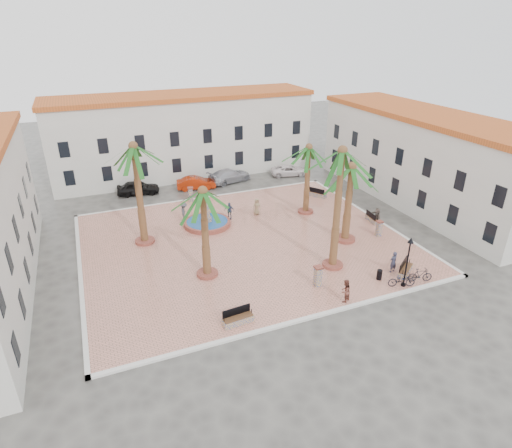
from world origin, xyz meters
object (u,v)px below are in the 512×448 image
object	(u,v)px
bicycle_a	(402,280)
pedestrian_fountain_a	(257,207)
bench_se	(405,270)
pedestrian_fountain_b	(229,211)
fountain	(207,222)
bench_e	(372,219)
bollard_se	(318,276)
pedestrian_north	(184,212)
palm_e	(351,177)
car_white	(289,170)
bench_s	(238,319)
cyclist_a	(393,262)
litter_bin	(379,275)
pedestrian_east	(377,216)
bench_ne	(317,194)
car_silver	(230,176)
bicycle_b	(420,275)
palm_sw	(203,202)
bollard_n	(191,194)
palm_s	(341,164)
bollard_e	(379,228)
car_black	(138,188)
car_red	(196,183)
palm_ne	(309,155)
palm_nw	(134,157)
cyclist_b	(345,291)

from	to	relation	value
bicycle_a	pedestrian_fountain_a	distance (m)	15.88
bench_se	pedestrian_fountain_b	size ratio (longest dim) A/B	1.21
fountain	bench_e	size ratio (longest dim) A/B	2.35
bollard_se	pedestrian_north	world-z (taller)	pedestrian_north
palm_e	car_white	world-z (taller)	palm_e
bench_s	pedestrian_north	distance (m)	15.93
cyclist_a	pedestrian_north	world-z (taller)	pedestrian_north
litter_bin	pedestrian_east	bearing A→B (deg)	54.50
bench_ne	car_silver	size ratio (longest dim) A/B	0.36
bench_se	bicycle_b	xyz separation A→B (m)	(0.23, -1.22, 0.23)
palm_sw	cyclist_a	bearing A→B (deg)	-20.58
bollard_n	pedestrian_fountain_b	size ratio (longest dim) A/B	0.95
pedestrian_fountain_b	bicycle_a	bearing A→B (deg)	-31.57
fountain	palm_s	bearing A→B (deg)	-57.45
bollard_e	pedestrian_east	bearing A→B (deg)	57.23
fountain	palm_sw	world-z (taller)	palm_sw
bench_e	car_black	distance (m)	24.51
pedestrian_north	car_black	world-z (taller)	pedestrian_north
bench_e	pedestrian_east	bearing A→B (deg)	-159.22
bollard_se	pedestrian_fountain_b	size ratio (longest dim) A/B	0.97
car_red	bench_se	bearing A→B (deg)	-147.77
palm_s	car_silver	bearing A→B (deg)	92.36
bench_s	pedestrian_fountain_b	world-z (taller)	pedestrian_fountain_b
car_white	bollard_se	bearing A→B (deg)	171.30
pedestrian_fountain_a	pedestrian_north	xyz separation A→B (m)	(-6.72, 1.24, 0.10)
palm_s	bicycle_a	size ratio (longest dim) A/B	4.94
litter_bin	car_black	xyz separation A→B (m)	(-13.34, 23.98, 0.23)
fountain	pedestrian_north	world-z (taller)	fountain
palm_e	pedestrian_east	size ratio (longest dim) A/B	4.46
bollard_e	pedestrian_east	world-z (taller)	pedestrian_east
bicycle_b	pedestrian_north	xyz separation A→B (m)	(-12.94, 16.43, 0.38)
palm_ne	litter_bin	bearing A→B (deg)	-93.85
palm_nw	bicycle_b	world-z (taller)	palm_nw
bollard_n	pedestrian_fountain_a	world-z (taller)	pedestrian_fountain_a
bench_e	car_red	distance (m)	19.54
bollard_se	pedestrian_east	world-z (taller)	bollard_se
bollard_se	bollard_n	distance (m)	19.00
bollard_n	car_black	xyz separation A→B (m)	(-4.62, 4.50, -0.19)
fountain	pedestrian_north	xyz separation A→B (m)	(-1.66, 1.74, 0.61)
litter_bin	cyclist_b	xyz separation A→B (m)	(-3.76, -1.33, 0.43)
pedestrian_fountain_a	car_white	distance (m)	12.67
bicycle_a	palm_s	bearing A→B (deg)	55.14
fountain	bollard_e	xyz separation A→B (m)	(13.01, -7.68, 0.43)
bollard_n	car_silver	world-z (taller)	bollard_n
fountain	car_white	distance (m)	16.71
bollard_n	bicycle_b	xyz separation A→B (m)	(11.19, -20.80, -0.27)
litter_bin	cyclist_b	size ratio (longest dim) A/B	0.46
palm_nw	bench_se	xyz separation A→B (m)	(16.81, -12.26, -7.03)
bollard_n	palm_nw	bearing A→B (deg)	-128.67
bollard_e	car_black	world-z (taller)	bollard_e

